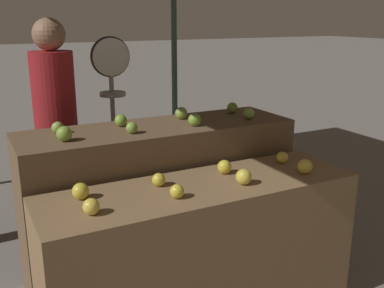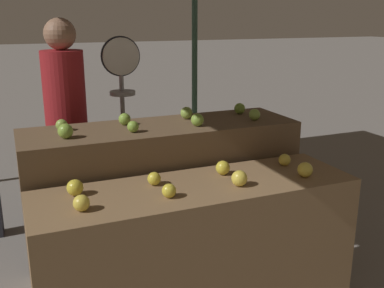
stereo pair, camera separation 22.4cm
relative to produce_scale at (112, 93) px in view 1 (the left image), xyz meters
The scene contains 20 objects.
display_counter_front 1.50m from the produce_scale, 86.08° to the right, with size 1.82×0.55×0.87m, color olive.
display_counter_back 0.96m from the produce_scale, 82.70° to the right, with size 1.82×0.55×1.08m, color brown.
apple_front_0 1.52m from the produce_scale, 112.03° to the right, with size 0.08×0.08×0.08m, color yellow.
apple_front_1 1.43m from the produce_scale, 94.77° to the right, with size 0.08×0.08×0.08m, color gold.
apple_front_2 1.45m from the produce_scale, 77.88° to the right, with size 0.09×0.09×0.09m, color yellow.
apple_front_3 1.61m from the produce_scale, 62.83° to the right, with size 0.09×0.09×0.09m, color yellow.
apple_front_4 1.33m from the produce_scale, 115.44° to the right, with size 0.09×0.09×0.09m, color gold.
apple_front_5 1.24m from the produce_scale, 96.30° to the right, with size 0.08×0.08×0.08m, color gold.
apple_front_6 1.25m from the produce_scale, 75.94° to the right, with size 0.08×0.08×0.08m, color gold.
apple_front_7 1.42m from the produce_scale, 58.37° to the right, with size 0.08×0.08×0.08m, color yellow.
apple_back_0 0.96m from the produce_scale, 124.58° to the right, with size 0.09×0.09×0.09m, color #84AD3D.
apple_back_1 0.81m from the produce_scale, 99.67° to the right, with size 0.07×0.07×0.07m, color #84AD3D.
apple_back_2 0.86m from the produce_scale, 69.71° to the right, with size 0.08×0.08×0.08m, color #84AD3D.
apple_back_3 1.08m from the produce_scale, 47.40° to the right, with size 0.08×0.08×0.08m, color #8EB247.
apple_back_4 0.80m from the produce_scale, 132.53° to the right, with size 0.07×0.07×0.07m, color #8EB247.
apple_back_5 0.61m from the produce_scale, 102.94° to the right, with size 0.08×0.08×0.08m, color #84AD3D.
apple_back_6 0.66m from the produce_scale, 61.56° to the right, with size 0.09×0.09×0.09m, color #8EB247.
apple_back_7 0.93m from the produce_scale, 37.87° to the right, with size 0.08×0.08×0.08m, color #7AA338.
produce_scale is the anchor object (origin of this frame).
person_vendor_at_scale 0.47m from the produce_scale, behind, with size 0.39×0.39×1.76m.
Camera 1 is at (-1.13, -2.05, 1.77)m, focal length 42.00 mm.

